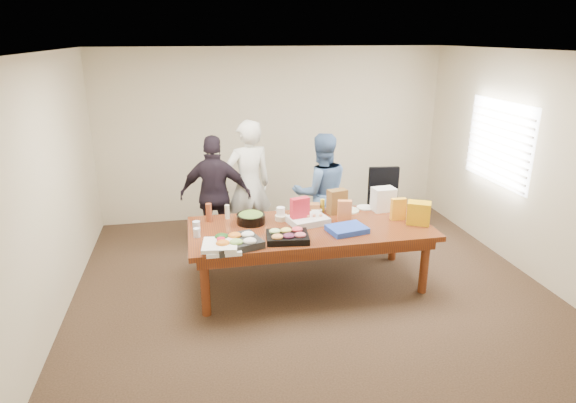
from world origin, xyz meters
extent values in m
cube|color=#47301E|center=(0.00, 0.00, -0.01)|extent=(5.50, 5.00, 0.02)
cube|color=white|center=(0.00, 0.00, 2.71)|extent=(5.50, 5.00, 0.02)
cube|color=beige|center=(0.00, 2.50, 1.35)|extent=(5.50, 0.04, 2.70)
cube|color=beige|center=(0.00, -2.50, 1.35)|extent=(5.50, 0.04, 2.70)
cube|color=beige|center=(-2.75, 0.00, 1.35)|extent=(0.04, 5.00, 2.70)
cube|color=beige|center=(2.75, 0.00, 1.35)|extent=(0.04, 5.00, 2.70)
cube|color=white|center=(2.72, 0.60, 1.50)|extent=(0.03, 1.40, 1.10)
cube|color=beige|center=(2.68, 0.60, 1.50)|extent=(0.04, 1.36, 1.00)
cube|color=#4C1C0F|center=(0.00, 0.00, 0.38)|extent=(2.80, 1.20, 0.75)
cube|color=black|center=(1.37, 0.98, 0.52)|extent=(0.58, 0.58, 1.03)
imported|color=silver|center=(-0.57, 1.23, 0.91)|extent=(0.75, 0.59, 1.81)
imported|color=#4A6B9E|center=(0.40, 1.00, 0.82)|extent=(0.81, 0.63, 1.64)
imported|color=black|center=(-1.02, 1.17, 0.82)|extent=(1.02, 0.58, 1.63)
cube|color=black|center=(-0.91, -0.40, 0.79)|extent=(0.60, 0.53, 0.08)
cube|color=black|center=(-0.34, -0.34, 0.78)|extent=(0.49, 0.41, 0.07)
cube|color=silver|center=(-0.01, 0.10, 0.79)|extent=(0.51, 0.43, 0.08)
cylinder|color=black|center=(-0.66, 0.24, 0.80)|extent=(0.37, 0.37, 0.11)
cube|color=#2144BA|center=(0.37, -0.24, 0.78)|extent=(0.47, 0.39, 0.06)
cube|color=red|center=(-0.10, 0.11, 0.91)|extent=(0.23, 0.14, 0.32)
cube|color=#FFAC24|center=(1.09, 0.01, 0.88)|extent=(0.18, 0.07, 0.27)
cube|color=orange|center=(0.44, 0.09, 0.88)|extent=(0.18, 0.11, 0.26)
cylinder|color=white|center=(-0.30, 0.29, 0.83)|extent=(0.12, 0.12, 0.16)
cylinder|color=yellow|center=(0.28, 0.48, 0.83)|extent=(0.06, 0.06, 0.15)
cylinder|color=brown|center=(-1.15, 0.39, 0.86)|extent=(0.08, 0.08, 0.22)
cylinder|color=#EEECCE|center=(-0.92, 0.45, 0.84)|extent=(0.07, 0.07, 0.17)
cube|color=yellow|center=(0.47, 0.36, 0.79)|extent=(0.30, 0.28, 0.09)
cube|color=#A16234|center=(0.09, 0.47, 0.81)|extent=(0.29, 0.16, 0.11)
cube|color=brown|center=(0.43, 0.37, 0.90)|extent=(0.26, 0.19, 0.30)
cylinder|color=red|center=(-1.06, -0.42, 0.81)|extent=(0.09, 0.09, 0.11)
cylinder|color=white|center=(-1.30, -0.06, 0.80)|extent=(0.09, 0.09, 0.10)
cylinder|color=silver|center=(-1.30, 0.11, 0.81)|extent=(0.10, 0.10, 0.12)
cube|color=white|center=(-1.04, -0.47, 0.77)|extent=(0.36, 0.36, 0.04)
cube|color=white|center=(-1.07, -0.47, 0.81)|extent=(0.40, 0.40, 0.04)
cylinder|color=white|center=(0.59, 0.41, 0.76)|extent=(0.34, 0.34, 0.02)
cylinder|color=white|center=(0.84, 0.48, 0.76)|extent=(0.22, 0.22, 0.01)
cylinder|color=white|center=(0.18, 0.39, 0.78)|extent=(0.14, 0.14, 0.05)
cylinder|color=beige|center=(-0.29, 0.27, 0.78)|extent=(0.19, 0.19, 0.06)
cube|color=white|center=(1.03, 0.35, 0.90)|extent=(0.29, 0.22, 0.30)
cube|color=#E0A309|center=(1.27, -0.16, 0.88)|extent=(0.32, 0.28, 0.26)
camera|label=1|loc=(-1.29, -5.12, 2.86)|focal=30.42mm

